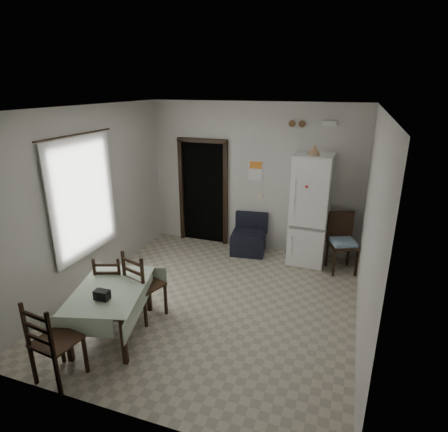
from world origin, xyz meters
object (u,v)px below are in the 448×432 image
object	(u,v)px
corner_chair	(343,244)
dining_table	(112,311)
dining_chair_far_right	(145,284)
fridge	(310,210)
navy_seat	(248,234)
dining_chair_far_left	(112,282)
dining_chair_near_head	(56,340)

from	to	relation	value
corner_chair	dining_table	world-z (taller)	corner_chair
dining_chair_far_right	fridge	bearing A→B (deg)	-108.99
navy_seat	dining_table	world-z (taller)	navy_seat
dining_chair_far_right	navy_seat	bearing A→B (deg)	-89.07
fridge	dining_chair_far_left	world-z (taller)	fridge
corner_chair	dining_chair_far_left	world-z (taller)	corner_chair
dining_table	dining_chair_far_left	distance (m)	0.58
dining_chair_far_left	dining_chair_far_right	world-z (taller)	dining_chair_far_right
corner_chair	dining_table	size ratio (longest dim) A/B	0.81
fridge	dining_table	distance (m)	3.83
dining_table	dining_chair_near_head	bearing A→B (deg)	-110.09
dining_chair_far_right	dining_chair_near_head	size ratio (longest dim) A/B	1.00
corner_chair	dining_chair_far_right	size ratio (longest dim) A/B	1.02
dining_chair_far_right	dining_chair_near_head	bearing A→B (deg)	96.29
fridge	navy_seat	bearing A→B (deg)	-177.80
fridge	dining_chair_far_right	bearing A→B (deg)	-125.07
navy_seat	dining_chair_near_head	distance (m)	4.13
corner_chair	dining_table	bearing A→B (deg)	-156.20
fridge	dining_chair_near_head	distance (m)	4.60
navy_seat	corner_chair	xyz separation A→B (m)	(1.78, -0.20, 0.14)
navy_seat	corner_chair	bearing A→B (deg)	-13.62
fridge	dining_chair_far_right	xyz separation A→B (m)	(-1.96, -2.57, -0.50)
dining_chair_far_left	dining_chair_near_head	bearing A→B (deg)	79.99
corner_chair	dining_chair_far_left	size ratio (longest dim) A/B	1.15
dining_chair_far_left	dining_chair_far_right	bearing A→B (deg)	163.80
corner_chair	fridge	bearing A→B (deg)	140.22
dining_chair_far_left	dining_chair_far_right	size ratio (longest dim) A/B	0.89
dining_table	dining_chair_far_right	size ratio (longest dim) A/B	1.26
dining_table	dining_chair_far_left	xyz separation A→B (m)	(-0.32, 0.47, 0.12)
navy_seat	dining_chair_near_head	xyz separation A→B (m)	(-1.10, -3.98, 0.14)
dining_chair_near_head	dining_chair_far_left	bearing A→B (deg)	-72.84
fridge	corner_chair	distance (m)	0.82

